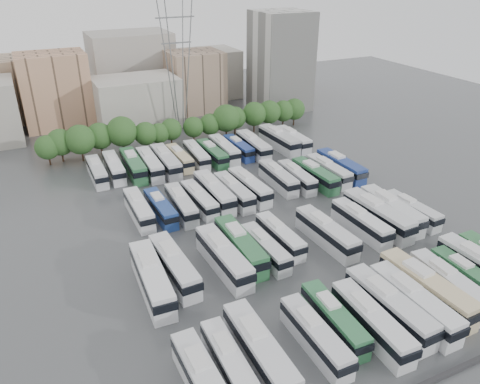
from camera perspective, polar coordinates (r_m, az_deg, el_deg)
name	(u,v)px	position (r m, az deg, el deg)	size (l,w,h in m)	color
ground	(274,228)	(73.91, 4.14, -4.45)	(220.00, 220.00, 0.00)	#424447
parapet	(435,380)	(53.99, 22.65, -20.38)	(56.00, 0.50, 0.50)	#2D2D30
tree_line	(182,126)	(107.33, -7.08, 8.04)	(63.89, 7.66, 8.26)	black
city_buildings	(120,85)	(132.47, -14.46, 12.57)	(102.00, 35.00, 20.00)	#9E998E
apartment_tower	(281,61)	(133.03, 4.97, 15.60)	(14.00, 14.00, 26.00)	silver
electricity_pylon	(177,54)	(111.85, -7.69, 16.35)	(9.00, 6.91, 33.83)	slate
bus_r0_s0	(204,382)	(48.18, -4.42, -22.09)	(2.80, 12.03, 3.76)	silver
bus_r0_s1	(230,363)	(49.88, -1.28, -20.10)	(2.62, 10.96, 3.42)	silver
bus_r0_s2	(260,351)	(50.60, 2.44, -18.75)	(2.93, 12.98, 4.07)	silver
bus_r0_s4	(315,336)	(53.04, 9.17, -16.93)	(2.55, 11.35, 3.56)	silver
bus_r0_s5	(334,319)	(55.45, 11.39, -14.91)	(2.94, 11.24, 3.50)	#307144
bus_r0_s6	(372,322)	(55.73, 15.75, -14.99)	(3.11, 12.43, 3.87)	silver
bus_r0_s7	(389,306)	(58.21, 17.73, -13.12)	(3.12, 13.09, 4.09)	silver
bus_r0_s8	(414,302)	(59.65, 20.40, -12.51)	(2.93, 13.02, 4.08)	silver
bus_r0_s9	(426,288)	(62.27, 21.77, -10.84)	(3.54, 13.72, 4.27)	beige
bus_r0_s10	(449,284)	(64.46, 24.16, -10.23)	(3.19, 12.14, 3.78)	silver
bus_r0_s11	(467,277)	(67.00, 25.98, -9.31)	(2.69, 11.08, 3.46)	#2D6A3D
bus_r1_s0	(152,278)	(60.57, -10.69, -10.31)	(3.52, 13.67, 4.25)	white
bus_r1_s1	(174,265)	(62.64, -8.03, -8.84)	(3.38, 12.86, 4.00)	silver
bus_r1_s3	(224,257)	(63.55, -2.00, -7.92)	(3.27, 13.19, 4.11)	silver
bus_r1_s4	(240,246)	(65.86, 0.04, -6.56)	(3.03, 12.97, 4.06)	#2E6B3E
bus_r1_s5	(265,248)	(66.06, 3.09, -6.83)	(2.74, 10.90, 3.40)	silver
bus_r1_s6	(280,236)	(68.94, 4.90, -5.34)	(2.66, 10.89, 3.40)	silver
bus_r1_s8	(326,232)	(70.19, 10.50, -4.86)	(3.26, 12.58, 3.91)	silver
bus_r1_s10	(361,222)	(74.11, 14.54, -3.59)	(2.87, 11.95, 3.73)	silver
bus_r1_s11	(378,215)	(76.32, 16.44, -2.68)	(3.60, 13.78, 4.28)	silver
bus_r1_s12	(391,210)	(78.60, 17.97, -2.10)	(3.24, 13.17, 4.11)	silver
bus_r1_s13	(412,210)	(80.40, 20.20, -2.09)	(2.90, 10.91, 3.39)	silver
bus_r2_s1	(139,209)	(77.38, -12.22, -2.02)	(2.52, 11.46, 3.59)	silver
bus_r2_s2	(161,208)	(77.15, -9.65, -1.94)	(2.79, 11.00, 3.43)	navy
bus_r2_s3	(181,204)	(77.67, -7.18, -1.47)	(2.87, 11.59, 3.61)	silver
bus_r2_s4	(199,199)	(78.92, -4.98, -0.91)	(2.92, 11.30, 3.52)	silver
bus_r2_s5	(214,192)	(80.64, -3.16, -0.01)	(2.89, 12.96, 4.06)	silver
bus_r2_s6	(234,191)	(81.14, -0.75, 0.08)	(2.90, 11.91, 3.72)	silver
bus_r2_s7	(250,186)	(82.87, 1.18, 0.69)	(3.14, 12.17, 3.79)	silver
bus_r2_s9	(278,177)	(86.75, 4.68, 1.79)	(2.87, 11.78, 3.68)	silver
bus_r2_s10	(297,177)	(87.50, 6.93, 1.85)	(2.80, 11.24, 3.50)	silver
bus_r2_s11	(315,175)	(88.42, 9.13, 2.07)	(3.10, 12.16, 3.79)	#2D6A40
bus_r2_s12	(328,171)	(90.82, 10.72, 2.57)	(2.98, 11.83, 3.69)	silver
bus_r2_s13	(341,166)	(92.83, 12.19, 3.08)	(3.02, 12.83, 4.01)	navy
bus_r3_s0	(97,171)	(93.25, -17.04, 2.43)	(2.48, 11.20, 3.51)	silver
bus_r3_s1	(114,167)	(94.05, -15.11, 2.94)	(2.80, 11.70, 3.65)	silver
bus_r3_s2	(133,165)	(93.68, -12.87, 3.22)	(3.00, 12.75, 3.98)	#2E6C3F
bus_r3_s3	(150,164)	(93.67, -10.93, 3.38)	(2.96, 12.47, 3.90)	silver
bus_r3_s4	(166,161)	(94.12, -9.01, 3.71)	(2.91, 13.00, 4.07)	silver
bus_r3_s5	(180,158)	(96.35, -7.38, 4.16)	(2.67, 10.85, 3.39)	beige
bus_r3_s6	(197,155)	(97.23, -5.32, 4.53)	(3.00, 11.47, 3.57)	silver
bus_r3_s7	(212,154)	(97.55, -3.40, 4.70)	(2.78, 11.64, 3.63)	#2B653B
bus_r3_s8	(224,149)	(99.65, -1.95, 5.25)	(2.78, 11.98, 3.75)	silver
bus_r3_s9	(239,148)	(100.86, -0.17, 5.43)	(2.63, 10.96, 3.42)	navy
bus_r3_s10	(253,145)	(101.49, 1.65, 5.73)	(3.12, 12.82, 4.00)	silver
bus_r3_s12	(279,139)	(104.85, 4.78, 6.40)	(3.52, 13.52, 4.21)	silver
bus_r3_s13	(293,139)	(105.98, 6.47, 6.42)	(2.68, 12.05, 3.78)	silver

